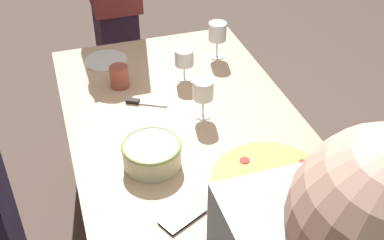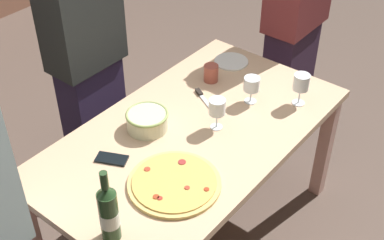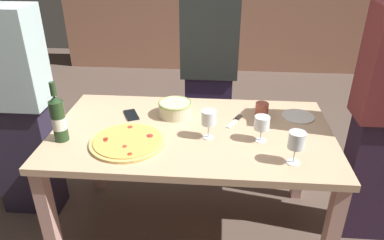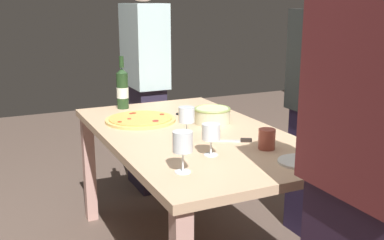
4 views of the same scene
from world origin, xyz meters
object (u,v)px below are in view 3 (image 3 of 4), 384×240
wine_glass_by_bottle (262,124)px  wine_glass_far_left (209,119)px  person_guest_right (13,102)px  side_plate (298,116)px  person_host (209,72)px  pizza_knife (236,120)px  serving_bowl (175,108)px  cell_phone (131,115)px  pizza (127,141)px  dining_table (192,144)px  wine_bottle (58,118)px  wine_glass_near_pizza (296,142)px  cup_amber (262,110)px

wine_glass_by_bottle → wine_glass_far_left: 0.28m
person_guest_right → side_plate: bearing=9.6°
side_plate → person_host: person_host is taller
wine_glass_far_left → pizza_knife: (0.16, 0.21, -0.11)m
serving_bowl → side_plate: bearing=2.6°
person_host → cell_phone: bearing=-30.1°
wine_glass_far_left → person_host: person_host is taller
pizza → cell_phone: pizza is taller
dining_table → person_guest_right: person_guest_right is taller
side_plate → cell_phone: 1.03m
wine_glass_by_bottle → cell_phone: wine_glass_by_bottle is taller
wine_glass_by_bottle → cell_phone: size_ratio=1.01×
pizza_knife → serving_bowl: bearing=173.2°
wine_glass_far_left → person_guest_right: person_guest_right is taller
wine_bottle → wine_glass_far_left: size_ratio=2.06×
person_guest_right → person_host: bearing=36.4°
pizza → wine_glass_far_left: bearing=12.4°
wine_glass_far_left → person_host: (-0.03, 0.89, -0.06)m
pizza_knife → person_host: bearing=105.7°
pizza_knife → wine_bottle: bearing=-162.5°
pizza_knife → wine_glass_far_left: bearing=-126.4°
side_plate → wine_glass_by_bottle: bearing=-130.2°
cell_phone → person_guest_right: (-0.74, -0.01, 0.07)m
wine_bottle → person_guest_right: (-0.43, 0.31, -0.06)m
wine_bottle → pizza_knife: wine_bottle is taller
serving_bowl → person_guest_right: size_ratio=0.13×
dining_table → cell_phone: 0.43m
wine_glass_near_pizza → serving_bowl: bearing=143.7°
side_plate → dining_table: bearing=-161.2°
wine_glass_near_pizza → wine_glass_by_bottle: 0.25m
wine_glass_near_pizza → person_guest_right: bearing=165.4°
wine_glass_far_left → person_host: 0.89m
wine_glass_by_bottle → side_plate: size_ratio=0.74×
wine_glass_near_pizza → cup_amber: 0.50m
serving_bowl → person_host: 0.66m
pizza → side_plate: size_ratio=2.06×
wine_glass_by_bottle → wine_glass_far_left: size_ratio=0.89×
wine_glass_by_bottle → pizza_knife: wine_glass_by_bottle is taller
side_plate → pizza_knife: size_ratio=1.21×
dining_table → serving_bowl: serving_bowl is taller
pizza → side_plate: bearing=21.7°
cell_phone → side_plate: bearing=157.9°
wine_glass_near_pizza → wine_glass_far_left: wine_glass_near_pizza is taller
wine_glass_far_left → person_guest_right: size_ratio=0.10×
wine_bottle → pizza: bearing=-1.3°
dining_table → cup_amber: cup_amber is taller
wine_bottle → side_plate: size_ratio=1.71×
serving_bowl → wine_bottle: size_ratio=0.62×
cell_phone → pizza_knife: (0.65, -0.02, 0.00)m
pizza_knife → wine_glass_near_pizza: bearing=-57.8°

